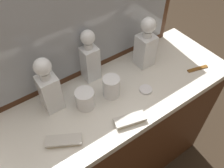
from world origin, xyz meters
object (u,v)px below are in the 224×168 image
(crystal_decanter_center, at_px, (145,47))
(silver_brush_far_right, at_px, (130,120))
(silver_brush_center, at_px, (64,141))
(crystal_decanter_front, at_px, (49,89))
(crystal_decanter_far_right, at_px, (90,60))
(crystal_tumbler_center, at_px, (85,100))
(crystal_tumbler_front, at_px, (112,87))
(porcelain_dish, at_px, (146,90))
(tortoiseshell_comb, at_px, (198,69))

(crystal_decanter_center, xyz_separation_m, silver_brush_far_right, (-0.30, -0.26, -0.10))
(silver_brush_far_right, bearing_deg, silver_brush_center, 164.97)
(crystal_decanter_center, relative_size, crystal_decanter_front, 0.99)
(crystal_decanter_center, bearing_deg, crystal_decanter_front, 178.40)
(crystal_decanter_far_right, bearing_deg, crystal_decanter_front, -165.34)
(silver_brush_center, bearing_deg, crystal_decanter_front, 76.14)
(crystal_decanter_center, xyz_separation_m, crystal_decanter_front, (-0.54, 0.01, 0.00))
(crystal_decanter_center, relative_size, crystal_tumbler_center, 3.07)
(crystal_tumbler_front, height_order, porcelain_dish, crystal_tumbler_front)
(crystal_tumbler_front, distance_m, silver_brush_far_right, 0.18)
(crystal_decanter_center, bearing_deg, tortoiseshell_comb, -44.67)
(silver_brush_far_right, distance_m, porcelain_dish, 0.20)
(crystal_decanter_far_right, bearing_deg, crystal_tumbler_center, -129.31)
(porcelain_dish, bearing_deg, crystal_tumbler_center, 162.45)
(crystal_decanter_center, xyz_separation_m, porcelain_dish, (-0.12, -0.16, -0.11))
(porcelain_dish, bearing_deg, crystal_decanter_front, 156.97)
(crystal_tumbler_front, bearing_deg, porcelain_dish, -26.81)
(crystal_tumbler_center, relative_size, tortoiseshell_comb, 0.76)
(silver_brush_far_right, xyz_separation_m, porcelain_dish, (0.18, 0.10, -0.01))
(crystal_tumbler_center, xyz_separation_m, tortoiseshell_comb, (0.62, -0.14, -0.04))
(crystal_decanter_front, bearing_deg, porcelain_dish, -23.03)
(crystal_decanter_front, distance_m, crystal_decanter_far_right, 0.25)
(crystal_decanter_far_right, height_order, crystal_tumbler_front, crystal_decanter_far_right)
(crystal_tumbler_front, xyz_separation_m, tortoiseshell_comb, (0.48, -0.12, -0.05))
(porcelain_dish, bearing_deg, crystal_tumbler_front, 153.19)
(silver_brush_center, xyz_separation_m, porcelain_dish, (0.46, 0.02, -0.01))
(crystal_decanter_front, relative_size, porcelain_dish, 4.52)
(silver_brush_far_right, bearing_deg, crystal_decanter_front, 130.53)
(crystal_decanter_center, bearing_deg, porcelain_dish, -127.24)
(porcelain_dish, bearing_deg, crystal_decanter_far_right, 125.19)
(silver_brush_center, distance_m, tortoiseshell_comb, 0.80)
(crystal_tumbler_center, distance_m, crystal_tumbler_front, 0.14)
(crystal_tumbler_center, relative_size, silver_brush_far_right, 0.61)
(crystal_decanter_far_right, distance_m, porcelain_dish, 0.31)
(crystal_tumbler_center, xyz_separation_m, crystal_tumbler_front, (0.14, -0.01, 0.01))
(crystal_tumbler_center, height_order, porcelain_dish, crystal_tumbler_center)
(silver_brush_center, relative_size, silver_brush_far_right, 1.01)
(crystal_decanter_center, relative_size, crystal_decanter_far_right, 1.00)
(crystal_tumbler_center, distance_m, silver_brush_center, 0.21)
(crystal_decanter_front, bearing_deg, crystal_tumbler_center, -34.27)
(crystal_decanter_center, distance_m, crystal_decanter_far_right, 0.30)
(crystal_tumbler_center, distance_m, silver_brush_far_right, 0.22)
(crystal_decanter_center, bearing_deg, crystal_decanter_far_right, 164.85)
(crystal_decanter_far_right, xyz_separation_m, crystal_tumbler_front, (0.02, -0.16, -0.06))
(crystal_decanter_front, distance_m, crystal_tumbler_front, 0.29)
(silver_brush_far_right, bearing_deg, crystal_tumbler_front, 81.90)
(silver_brush_center, xyz_separation_m, tortoiseshell_comb, (0.79, -0.02, -0.01))
(crystal_decanter_front, height_order, silver_brush_far_right, crystal_decanter_front)
(crystal_decanter_center, height_order, silver_brush_center, crystal_decanter_center)
(silver_brush_far_right, height_order, tortoiseshell_comb, silver_brush_far_right)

